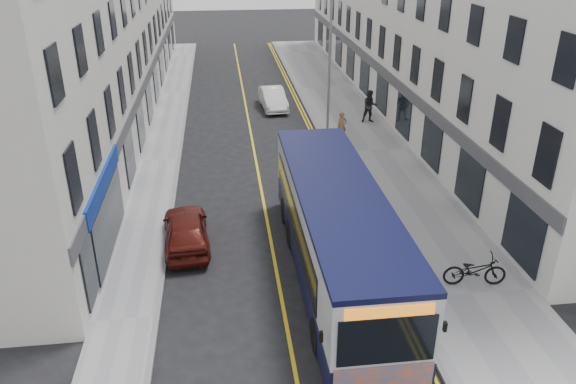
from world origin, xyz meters
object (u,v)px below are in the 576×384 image
object	(u,v)px
car_maroon	(186,229)
bicycle	(475,270)
pedestrian_far	(370,106)
streetlamp	(328,64)
city_bus	(337,231)
car_white	(273,98)
pedestrian_near	(342,126)

from	to	relation	value
car_maroon	bicycle	bearing A→B (deg)	153.34
pedestrian_far	bicycle	bearing A→B (deg)	-90.61
streetlamp	city_bus	xyz separation A→B (m)	(-2.19, -13.63, -2.49)
city_bus	car_maroon	bearing A→B (deg)	151.24
bicycle	car_maroon	xyz separation A→B (m)	(-9.76, 3.97, 0.03)
city_bus	bicycle	xyz separation A→B (m)	(4.55, -1.11, -1.21)
pedestrian_far	car_white	size ratio (longest dim) A/B	0.48
car_white	car_maroon	distance (m)	18.17
bicycle	car_white	bearing A→B (deg)	19.00
streetlamp	city_bus	distance (m)	14.02
city_bus	car_white	distance (m)	20.36
car_white	pedestrian_far	bearing A→B (deg)	-39.51
streetlamp	car_maroon	xyz separation A→B (m)	(-7.40, -10.77, -3.68)
city_bus	pedestrian_far	distance (m)	17.24
city_bus	pedestrian_far	bearing A→B (deg)	71.66
streetlamp	pedestrian_near	size ratio (longest dim) A/B	4.98
pedestrian_far	city_bus	bearing A→B (deg)	-106.08
city_bus	pedestrian_near	world-z (taller)	city_bus
city_bus	bicycle	world-z (taller)	city_bus
pedestrian_near	bicycle	bearing A→B (deg)	-99.49
pedestrian_far	car_maroon	size ratio (longest dim) A/B	0.48
pedestrian_near	car_white	distance (m)	7.55
city_bus	pedestrian_near	xyz separation A→B (m)	(3.06, 13.50, -0.96)
bicycle	pedestrian_near	bearing A→B (deg)	12.35
streetlamp	pedestrian_far	world-z (taller)	streetlamp
streetlamp	bicycle	bearing A→B (deg)	-80.90
city_bus	pedestrian_near	bearing A→B (deg)	77.23
car_maroon	city_bus	bearing A→B (deg)	146.73
car_maroon	pedestrian_far	bearing A→B (deg)	-132.75
city_bus	car_white	size ratio (longest dim) A/B	2.86
pedestrian_far	car_white	bearing A→B (deg)	146.92
city_bus	car_maroon	size ratio (longest dim) A/B	2.86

